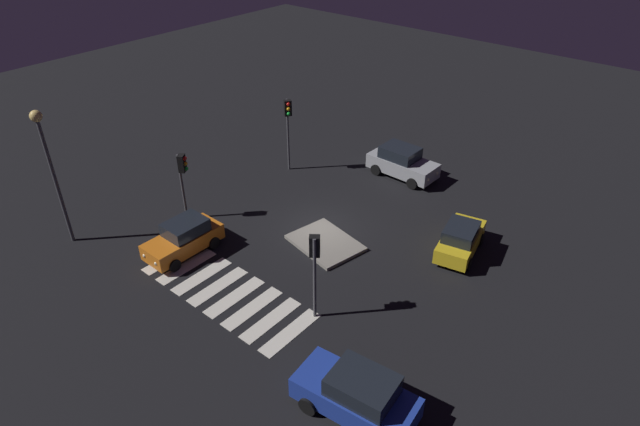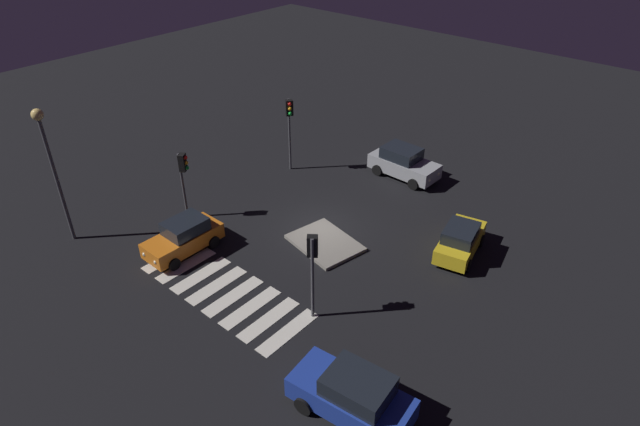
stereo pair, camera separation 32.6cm
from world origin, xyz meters
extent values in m
plane|color=black|center=(0.00, 0.00, 0.00)|extent=(80.00, 80.00, 0.00)
cube|color=gray|center=(1.14, -0.93, 0.09)|extent=(4.02, 3.32, 0.18)
cube|color=#1E389E|center=(8.44, -8.12, 0.76)|extent=(4.60, 2.38, 0.90)
cube|color=black|center=(8.70, -8.09, 1.58)|extent=(2.44, 1.97, 0.73)
cylinder|color=black|center=(7.18, -9.20, 0.35)|extent=(0.73, 0.34, 0.71)
cylinder|color=black|center=(6.97, -7.35, 0.35)|extent=(0.73, 0.34, 0.71)
cylinder|color=black|center=(9.69, -7.04, 0.35)|extent=(0.73, 0.34, 0.71)
sphere|color=#F2EABF|center=(6.35, -8.88, 0.76)|extent=(0.24, 0.24, 0.24)
sphere|color=#F2EABF|center=(6.23, -7.85, 0.76)|extent=(0.24, 0.24, 0.24)
cube|color=orange|center=(-3.87, -6.04, 0.68)|extent=(1.72, 3.96, 0.81)
cube|color=black|center=(-3.87, -5.80, 1.41)|extent=(1.56, 2.03, 0.65)
cylinder|color=black|center=(-3.05, -7.27, 0.32)|extent=(0.24, 0.64, 0.63)
cylinder|color=black|center=(-4.71, -7.25, 0.32)|extent=(0.24, 0.64, 0.63)
cylinder|color=black|center=(-3.03, -4.82, 0.32)|extent=(0.24, 0.64, 0.63)
cylinder|color=black|center=(-4.69, -4.81, 0.32)|extent=(0.24, 0.64, 0.63)
sphere|color=#F2EABF|center=(-3.42, -7.97, 0.68)|extent=(0.21, 0.21, 0.21)
sphere|color=#F2EABF|center=(-4.35, -7.97, 0.68)|extent=(0.21, 0.21, 0.21)
cube|color=gold|center=(6.73, 2.95, 0.65)|extent=(2.37, 4.03, 0.77)
cube|color=black|center=(6.78, 2.73, 1.35)|extent=(1.84, 2.20, 0.63)
cylinder|color=black|center=(5.71, 3.93, 0.30)|extent=(0.34, 0.64, 0.61)
cylinder|color=black|center=(7.26, 4.26, 0.30)|extent=(0.34, 0.64, 0.61)
cylinder|color=black|center=(6.19, 1.64, 0.30)|extent=(0.34, 0.64, 0.61)
cylinder|color=black|center=(7.75, 1.97, 0.30)|extent=(0.34, 0.64, 0.61)
sphere|color=#F2EABF|center=(5.91, 4.67, 0.65)|extent=(0.20, 0.20, 0.20)
sphere|color=#F2EABF|center=(6.78, 4.86, 0.65)|extent=(0.20, 0.20, 0.20)
cube|color=#9EA0A5|center=(0.17, 7.83, 0.75)|extent=(4.37, 1.93, 0.89)
cube|color=black|center=(-0.10, 7.84, 1.55)|extent=(2.25, 1.73, 0.72)
cylinder|color=black|center=(1.53, 8.72, 0.35)|extent=(0.70, 0.27, 0.70)
cylinder|color=black|center=(1.50, 6.90, 0.35)|extent=(0.70, 0.27, 0.70)
cylinder|color=black|center=(-1.16, 8.77, 0.35)|extent=(0.70, 0.27, 0.70)
cylinder|color=black|center=(-1.19, 6.94, 0.35)|extent=(0.70, 0.27, 0.70)
sphere|color=#F2EABF|center=(2.30, 8.31, 0.75)|extent=(0.23, 0.23, 0.23)
sphere|color=#F2EABF|center=(2.28, 7.29, 0.75)|extent=(0.23, 0.23, 0.23)
cylinder|color=#47474C|center=(4.17, -5.30, 2.06)|extent=(0.14, 0.14, 4.12)
cube|color=black|center=(4.06, -5.16, 3.64)|extent=(0.54, 0.52, 0.96)
sphere|color=red|center=(3.94, -5.01, 3.94)|extent=(0.22, 0.22, 0.22)
sphere|color=orange|center=(3.94, -5.01, 3.64)|extent=(0.22, 0.22, 0.22)
sphere|color=green|center=(3.94, -5.01, 3.34)|extent=(0.22, 0.22, 0.22)
cylinder|color=#47474C|center=(-5.92, 3.94, 2.36)|extent=(0.14, 0.14, 4.73)
cube|color=black|center=(-5.77, 3.84, 4.25)|extent=(0.51, 0.54, 0.96)
sphere|color=red|center=(-5.60, 3.73, 4.55)|extent=(0.22, 0.22, 0.22)
sphere|color=orange|center=(-5.60, 3.73, 4.25)|extent=(0.22, 0.22, 0.22)
sphere|color=green|center=(-5.60, 3.73, 3.95)|extent=(0.22, 0.22, 0.22)
cylinder|color=#47474C|center=(-6.36, -3.94, 1.95)|extent=(0.14, 0.14, 3.90)
cube|color=black|center=(-6.21, -3.85, 3.42)|extent=(0.50, 0.54, 0.96)
sphere|color=red|center=(-6.04, -3.74, 3.72)|extent=(0.22, 0.22, 0.22)
sphere|color=orange|center=(-6.04, -3.74, 3.42)|extent=(0.22, 0.22, 0.22)
sphere|color=green|center=(-6.04, -3.74, 3.12)|extent=(0.22, 0.22, 0.22)
cylinder|color=#47474C|center=(-9.21, -9.14, 3.38)|extent=(0.18, 0.18, 6.75)
sphere|color=#F9D172|center=(-9.21, -9.14, 6.93)|extent=(0.56, 0.56, 0.56)
cube|color=silver|center=(-4.02, -6.72, 0.01)|extent=(0.70, 3.20, 0.02)
cube|color=silver|center=(-2.87, -6.72, 0.01)|extent=(0.70, 3.20, 0.02)
cube|color=silver|center=(-1.72, -6.72, 0.01)|extent=(0.70, 3.20, 0.02)
cube|color=silver|center=(-0.57, -6.72, 0.01)|extent=(0.70, 3.20, 0.02)
cube|color=silver|center=(0.58, -6.72, 0.01)|extent=(0.70, 3.20, 0.02)
cube|color=silver|center=(1.73, -6.72, 0.01)|extent=(0.70, 3.20, 0.02)
cube|color=silver|center=(2.88, -6.72, 0.01)|extent=(0.70, 3.20, 0.02)
cube|color=silver|center=(4.02, -6.72, 0.01)|extent=(0.70, 3.20, 0.02)
camera|label=1|loc=(15.50, -18.45, 16.51)|focal=30.35mm
camera|label=2|loc=(15.75, -18.24, 16.51)|focal=30.35mm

